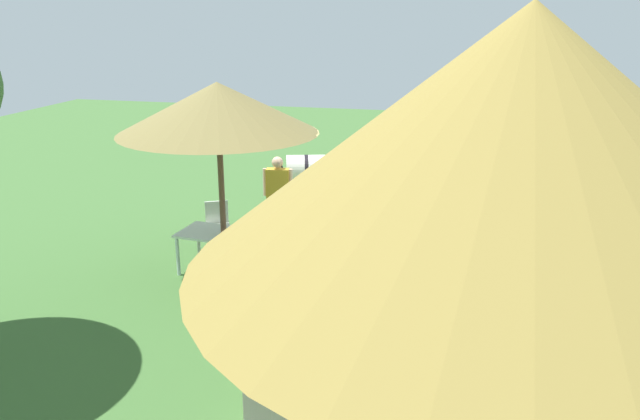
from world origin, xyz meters
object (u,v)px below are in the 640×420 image
thatched_hut (513,232)px  zebra_by_umbrella (322,170)px  standing_watcher (458,173)px  zebra_nearest_camera (387,212)px  patio_chair_east_end (218,221)px  shade_umbrella (218,108)px  patio_dining_table (224,237)px  patio_chair_near_hut (250,271)px  guest_beside_umbrella (278,189)px  striped_lounge_chair (534,244)px

thatched_hut → zebra_by_umbrella: bearing=-64.5°
zebra_by_umbrella → standing_watcher: bearing=79.3°
zebra_nearest_camera → patio_chair_east_end: bearing=146.6°
thatched_hut → shade_umbrella: bearing=-40.8°
patio_dining_table → patio_chair_near_hut: 1.32m
patio_chair_near_hut → patio_chair_east_end: bearing=83.8°
patio_chair_east_end → zebra_by_umbrella: zebra_by_umbrella is taller
guest_beside_umbrella → striped_lounge_chair: size_ratio=1.89×
patio_dining_table → patio_chair_east_end: 1.32m
shade_umbrella → zebra_by_umbrella: (-0.86, -3.75, -1.89)m
guest_beside_umbrella → standing_watcher: standing_watcher is taller
thatched_hut → guest_beside_umbrella: (4.13, -5.89, -1.47)m
thatched_hut → patio_dining_table: (4.50, -3.88, -1.81)m
patio_dining_table → patio_chair_near_hut: size_ratio=1.81×
zebra_by_umbrella → zebra_nearest_camera: bearing=18.6°
patio_dining_table → zebra_nearest_camera: size_ratio=0.81×
thatched_hut → striped_lounge_chair: 6.39m
patio_dining_table → standing_watcher: 5.59m
zebra_nearest_camera → striped_lounge_chair: bearing=-14.3°
striped_lounge_chair → zebra_by_umbrella: size_ratio=0.42×
zebra_nearest_camera → zebra_by_umbrella: size_ratio=0.97×
thatched_hut → patio_chair_near_hut: 5.04m
thatched_hut → standing_watcher: size_ratio=3.57×
patio_dining_table → standing_watcher: standing_watcher is taller
patio_chair_near_hut → zebra_nearest_camera: 2.87m
standing_watcher → patio_chair_east_end: bearing=75.7°
shade_umbrella → patio_chair_near_hut: size_ratio=3.69×
shade_umbrella → patio_chair_near_hut: (-0.84, 1.01, -2.38)m
shade_umbrella → zebra_nearest_camera: size_ratio=1.65×
thatched_hut → zebra_nearest_camera: bearing=-70.1°
patio_dining_table → zebra_nearest_camera: zebra_nearest_camera is taller
striped_lounge_chair → zebra_nearest_camera: (2.66, 0.91, 0.71)m
patio_chair_east_end → zebra_nearest_camera: (-3.28, 0.02, 0.44)m
guest_beside_umbrella → zebra_nearest_camera: (-2.30, 0.86, -0.04)m
guest_beside_umbrella → zebra_by_umbrella: (-0.49, -1.75, 0.01)m
shade_umbrella → guest_beside_umbrella: 2.79m
shade_umbrella → standing_watcher: size_ratio=1.93×
patio_chair_near_hut → standing_watcher: (-3.00, -5.05, 0.51)m
standing_watcher → zebra_nearest_camera: standing_watcher is taller
thatched_hut → standing_watcher: (0.66, -7.93, -1.43)m
thatched_hut → patio_chair_near_hut: thatched_hut is taller
patio_dining_table → zebra_by_umbrella: bearing=-102.9°
shade_umbrella → standing_watcher: bearing=-133.5°
zebra_nearest_camera → zebra_by_umbrella: bearing=91.8°
shade_umbrella → patio_dining_table: 2.24m
guest_beside_umbrella → zebra_nearest_camera: 2.46m
patio_dining_table → striped_lounge_chair: 5.73m
standing_watcher → thatched_hut: bearing=137.6°
thatched_hut → shade_umbrella: (4.50, -3.88, 0.43)m
standing_watcher → zebra_by_umbrella: standing_watcher is taller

